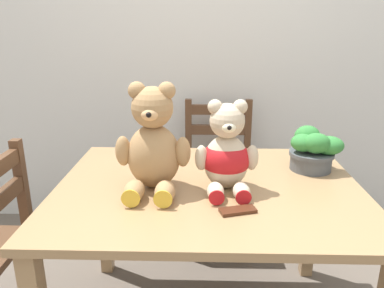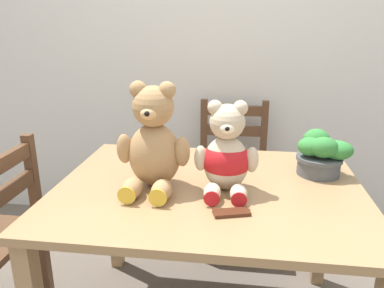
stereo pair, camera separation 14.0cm
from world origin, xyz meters
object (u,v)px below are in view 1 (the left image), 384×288
(potted_plant, at_px, (313,150))
(chocolate_bar, at_px, (238,211))
(teddy_bear_right, at_px, (226,154))
(teddy_bear_left, at_px, (153,145))
(wooden_chair_behind, at_px, (218,173))

(potted_plant, bearing_deg, chocolate_bar, -131.51)
(chocolate_bar, bearing_deg, teddy_bear_right, 98.78)
(chocolate_bar, bearing_deg, teddy_bear_left, 148.19)
(potted_plant, distance_m, chocolate_bar, 0.54)
(teddy_bear_right, distance_m, chocolate_bar, 0.24)
(potted_plant, bearing_deg, teddy_bear_left, -162.39)
(teddy_bear_left, relative_size, chocolate_bar, 3.34)
(wooden_chair_behind, bearing_deg, teddy_bear_right, 89.49)
(chocolate_bar, bearing_deg, potted_plant, 48.49)
(wooden_chair_behind, distance_m, potted_plant, 0.78)
(chocolate_bar, bearing_deg, wooden_chair_behind, 91.33)
(teddy_bear_right, height_order, potted_plant, teddy_bear_right)
(teddy_bear_left, distance_m, chocolate_bar, 0.40)
(teddy_bear_right, bearing_deg, chocolate_bar, 96.29)
(wooden_chair_behind, height_order, teddy_bear_left, teddy_bear_left)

